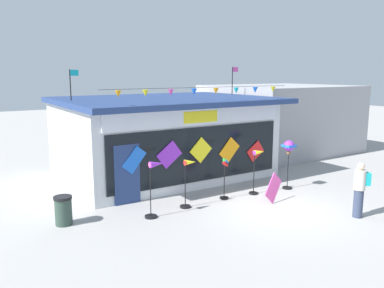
{
  "coord_description": "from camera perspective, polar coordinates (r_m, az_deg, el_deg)",
  "views": [
    {
      "loc": [
        -8.73,
        -8.81,
        4.29
      ],
      "look_at": [
        -1.22,
        2.96,
        1.78
      ],
      "focal_mm": 36.99,
      "sensor_mm": 36.0,
      "label": 1
    }
  ],
  "objects": [
    {
      "name": "neighbour_building",
      "position": [
        22.66,
        12.49,
        3.67
      ],
      "size": [
        7.14,
        6.22,
        3.61
      ],
      "primitive_type": "cube",
      "color": "#99999E",
      "rests_on": "ground_plane"
    },
    {
      "name": "wind_spinner_right",
      "position": [
        15.03,
        13.77,
        -0.82
      ],
      "size": [
        0.41,
        0.41,
        1.84
      ],
      "color": "black",
      "rests_on": "ground_plane"
    },
    {
      "name": "wind_spinner_center_right",
      "position": [
        14.3,
        9.4,
        -2.84
      ],
      "size": [
        0.61,
        0.32,
        1.6
      ],
      "color": "black",
      "rests_on": "ground_plane"
    },
    {
      "name": "wind_spinner_far_left",
      "position": [
        11.88,
        -5.39,
        -5.24
      ],
      "size": [
        0.66,
        0.37,
        1.73
      ],
      "color": "black",
      "rests_on": "ground_plane"
    },
    {
      "name": "wind_spinner_center_left",
      "position": [
        13.6,
        4.75,
        -4.57
      ],
      "size": [
        0.31,
        0.3,
        1.45
      ],
      "color": "black",
      "rests_on": "ground_plane"
    },
    {
      "name": "wind_spinner_left",
      "position": [
        12.72,
        -0.55,
        -4.83
      ],
      "size": [
        0.57,
        0.35,
        1.57
      ],
      "color": "black",
      "rests_on": "ground_plane"
    },
    {
      "name": "kite_shop_building",
      "position": [
        16.84,
        -4.29,
        1.21
      ],
      "size": [
        8.42,
        6.6,
        4.57
      ],
      "color": "silver",
      "rests_on": "ground_plane"
    },
    {
      "name": "ground_plane",
      "position": [
        13.12,
        11.68,
        -9.09
      ],
      "size": [
        80.0,
        80.0,
        0.0
      ],
      "primitive_type": "plane",
      "color": "#9E9B99"
    },
    {
      "name": "display_kite_on_ground",
      "position": [
        13.6,
        11.65,
        -6.21
      ],
      "size": [
        0.99,
        0.29,
        0.99
      ],
      "primitive_type": "cube",
      "rotation": [
        -0.28,
        0.79,
        0.0
      ],
      "color": "#EA4CA3",
      "rests_on": "ground_plane"
    },
    {
      "name": "person_near_camera",
      "position": [
        12.88,
        23.04,
        -5.95
      ],
      "size": [
        0.48,
        0.42,
        1.68
      ],
      "rotation": [
        0.0,
        0.0,
        4.22
      ],
      "color": "#333D56",
      "rests_on": "ground_plane"
    },
    {
      "name": "trash_bin",
      "position": [
        12.01,
        -18.05,
        -9.07
      ],
      "size": [
        0.52,
        0.52,
        0.84
      ],
      "color": "#2D4238",
      "rests_on": "ground_plane"
    }
  ]
}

